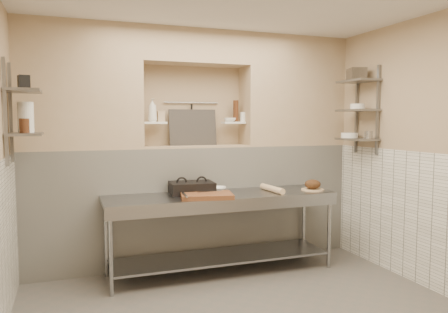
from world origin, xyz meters
name	(u,v)px	position (x,y,z in m)	size (l,w,h in m)	color
wall_right	(439,153)	(2.05, 0.00, 1.40)	(0.10, 3.90, 2.80)	tan
wall_back	(190,146)	(0.00, 2.00, 1.40)	(4.00, 0.10, 2.80)	tan
wall_front	(443,198)	(0.00, -2.00, 1.40)	(4.00, 0.10, 2.80)	tan
backwall_lower	(195,204)	(0.00, 1.75, 0.70)	(4.00, 0.40, 1.40)	white
alcove_sill	(195,146)	(0.00, 1.75, 1.41)	(1.30, 0.40, 0.02)	tan
backwall_pillar_left	(80,87)	(-1.33, 1.75, 2.10)	(1.35, 0.40, 1.40)	tan
backwall_pillar_right	(292,92)	(1.33, 1.75, 2.10)	(1.35, 0.40, 1.40)	tan
backwall_header	(195,48)	(0.00, 1.75, 2.60)	(1.30, 0.40, 0.40)	tan
wainscot_right	(432,222)	(1.99, 0.00, 0.70)	(0.02, 3.90, 1.40)	white
alcove_shelf_left	(154,123)	(-0.50, 1.75, 1.70)	(0.28, 0.16, 0.03)	white
alcove_shelf_right	(233,123)	(0.50, 1.75, 1.70)	(0.28, 0.16, 0.03)	white
utensil_rail	(191,103)	(0.00, 1.92, 1.95)	(0.02, 0.02, 0.70)	gray
hanging_steel	(192,116)	(0.00, 1.90, 1.78)	(0.02, 0.02, 0.30)	black
splash_panel	(193,128)	(0.00, 1.85, 1.64)	(0.60, 0.02, 0.45)	#383330
shelf_rail_left_a	(11,113)	(-1.98, 1.25, 1.80)	(0.03, 0.03, 0.95)	slate
shelf_rail_left_b	(5,112)	(-1.98, 0.85, 1.80)	(0.03, 0.03, 0.95)	slate
wall_shelf_left_lower	(25,134)	(-1.84, 1.05, 1.60)	(0.30, 0.50, 0.03)	slate
wall_shelf_left_upper	(23,91)	(-1.84, 1.05, 2.00)	(0.30, 0.50, 0.03)	slate
shelf_rail_right_a	(357,111)	(1.98, 1.25, 1.85)	(0.03, 0.03, 1.05)	slate
shelf_rail_right_b	(378,110)	(1.98, 0.85, 1.85)	(0.03, 0.03, 1.05)	slate
wall_shelf_right_lower	(357,139)	(1.84, 1.05, 1.50)	(0.30, 0.50, 0.03)	slate
wall_shelf_right_mid	(358,110)	(1.84, 1.05, 1.85)	(0.30, 0.50, 0.03)	slate
wall_shelf_right_upper	(358,81)	(1.84, 1.05, 2.20)	(0.30, 0.50, 0.03)	slate
prep_table	(221,217)	(0.14, 1.18, 0.64)	(2.60, 0.70, 0.90)	gray
panini_press	(192,188)	(-0.16, 1.34, 0.97)	(0.51, 0.38, 0.13)	black
cutting_board	(207,195)	(-0.08, 1.03, 0.92)	(0.55, 0.38, 0.05)	brown
knife_blade	(210,192)	(-0.02, 1.13, 0.95)	(0.28, 0.03, 0.01)	gray
tongs	(185,195)	(-0.34, 0.97, 0.96)	(0.02, 0.02, 0.26)	gray
mixing_bowl	(216,189)	(0.15, 1.38, 0.93)	(0.23, 0.23, 0.06)	white
rolling_pin	(272,189)	(0.75, 1.14, 0.94)	(0.07, 0.07, 0.46)	#DCB188
bread_board	(313,190)	(1.26, 1.09, 0.91)	(0.27, 0.27, 0.02)	#DCB188
bread_loaf	(313,184)	(1.26, 1.09, 0.97)	(0.19, 0.19, 0.11)	#4C2D19
bottle_soap	(152,110)	(-0.52, 1.73, 1.85)	(0.10, 0.11, 0.27)	white
jar_alcove	(161,116)	(-0.41, 1.80, 1.78)	(0.08, 0.08, 0.13)	tan
bowl_alcove	(230,120)	(0.45, 1.75, 1.74)	(0.15, 0.15, 0.05)	white
condiment_a	(236,113)	(0.54, 1.77, 1.82)	(0.06, 0.06, 0.22)	#452413
condiment_b	(236,111)	(0.55, 1.79, 1.85)	(0.07, 0.07, 0.27)	#452413
condiment_c	(243,117)	(0.63, 1.76, 1.77)	(0.07, 0.07, 0.12)	white
jug_left	(26,117)	(-1.84, 1.18, 1.76)	(0.14, 0.14, 0.29)	white
jar_left	(24,126)	(-1.84, 1.00, 1.68)	(0.09, 0.09, 0.13)	#452413
box_left_upper	(24,83)	(-1.84, 1.12, 2.08)	(0.10, 0.10, 0.14)	black
bowl_right	(350,135)	(1.84, 1.20, 1.54)	(0.21, 0.21, 0.06)	white
canister_right	(369,135)	(1.84, 0.83, 1.56)	(0.09, 0.09, 0.09)	gray
bowl_right_mid	(358,107)	(1.84, 1.05, 1.89)	(0.18, 0.18, 0.06)	white
basket_right	(357,74)	(1.84, 1.09, 2.28)	(0.18, 0.22, 0.14)	gray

